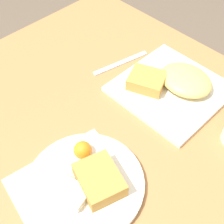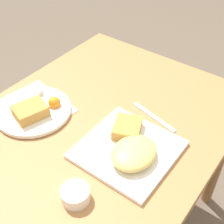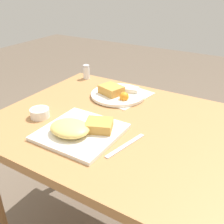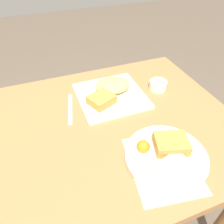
% 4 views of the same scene
% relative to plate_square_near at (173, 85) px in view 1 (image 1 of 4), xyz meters
% --- Properties ---
extents(ground_plane, '(8.00, 8.00, 0.00)m').
position_rel_plate_square_near_xyz_m(ground_plane, '(0.07, 0.17, -0.73)').
color(ground_plane, brown).
extents(dining_table, '(0.99, 0.82, 0.71)m').
position_rel_plate_square_near_xyz_m(dining_table, '(0.07, 0.17, -0.11)').
color(dining_table, '#B27A47').
rests_on(dining_table, ground_plane).
extents(menu_card, '(0.24, 0.29, 0.00)m').
position_rel_plate_square_near_xyz_m(menu_card, '(-0.03, 0.40, -0.02)').
color(menu_card, beige).
rests_on(menu_card, dining_table).
extents(plate_square_near, '(0.28, 0.28, 0.06)m').
position_rel_plate_square_near_xyz_m(plate_square_near, '(0.00, 0.00, 0.00)').
color(plate_square_near, white).
rests_on(plate_square_near, dining_table).
extents(plate_oval_far, '(0.27, 0.27, 0.05)m').
position_rel_plate_square_near_xyz_m(plate_oval_far, '(-0.05, 0.38, -0.00)').
color(plate_oval_far, white).
rests_on(plate_oval_far, menu_card).
extents(butter_knife, '(0.06, 0.19, 0.00)m').
position_rel_plate_square_near_xyz_m(butter_knife, '(0.19, 0.02, -0.02)').
color(butter_knife, silver).
rests_on(butter_knife, dining_table).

